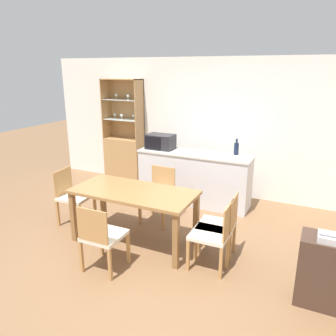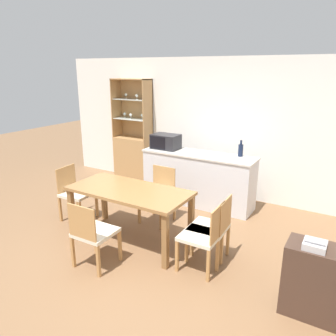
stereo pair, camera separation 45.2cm
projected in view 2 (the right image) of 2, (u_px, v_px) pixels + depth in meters
ground_plane at (129, 251)px, 4.39m from camera, size 18.00×18.00×0.00m
wall_back at (212, 127)px, 6.18m from camera, size 6.80×0.06×2.55m
kitchen_counter at (198, 179)px, 5.82m from camera, size 2.02×0.55×0.93m
display_cabinet at (133, 152)px, 7.04m from camera, size 0.82×0.36×2.15m
dining_table at (129, 196)px, 4.49m from camera, size 1.68×0.80×0.77m
dining_chair_side_right_far at (212, 228)px, 4.08m from camera, size 0.47×0.47×0.86m
dining_chair_side_right_near at (204, 236)px, 3.88m from camera, size 0.45×0.45×0.86m
dining_chair_side_left_far at (75, 193)px, 5.23m from camera, size 0.48×0.48×0.86m
dining_chair_head_near at (93, 233)px, 3.95m from camera, size 0.45×0.45×0.86m
dining_chair_head_far at (158, 194)px, 5.16m from camera, size 0.45×0.45×0.86m
microwave at (166, 142)px, 5.98m from camera, size 0.50×0.34×0.27m
wine_bottle at (241, 150)px, 5.47m from camera, size 0.08×0.08×0.28m
side_cabinet at (315, 281)px, 3.17m from camera, size 0.58×0.35×0.74m
telephone at (315, 245)px, 3.03m from camera, size 0.20×0.20×0.10m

